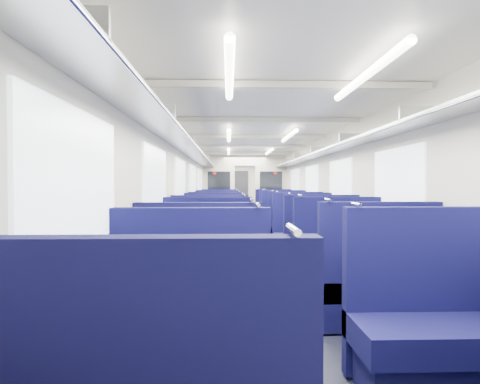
{
  "coord_description": "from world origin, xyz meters",
  "views": [
    {
      "loc": [
        -0.56,
        -9.65,
        1.39
      ],
      "look_at": [
        -0.21,
        2.12,
        1.14
      ],
      "focal_mm": 29.33,
      "sensor_mm": 36.0,
      "label": 1
    }
  ],
  "objects_px": {
    "seat_5": "(372,288)",
    "seat_16": "(218,221)",
    "seat_7": "(341,265)",
    "seat_12": "(216,230)",
    "seat_9": "(319,249)",
    "seat_6": "(206,266)",
    "seat_10": "(213,239)",
    "seat_11": "(304,238)",
    "seat_2": "(187,335)",
    "seat_4": "(199,291)",
    "seat_17": "(280,221)",
    "seat_18": "(219,217)",
    "bulkhead": "(245,188)",
    "end_door": "(240,192)",
    "seat_13": "(294,231)",
    "seat_3": "(433,331)",
    "seat_8": "(210,250)",
    "seat_19": "(274,217)",
    "seat_15": "(285,225)",
    "seat_14": "(217,226)"
  },
  "relations": [
    {
      "from": "seat_5",
      "to": "seat_16",
      "type": "distance_m",
      "value": 7.12
    },
    {
      "from": "seat_7",
      "to": "seat_12",
      "type": "xyz_separation_m",
      "value": [
        -1.66,
        3.61,
        0.0
      ]
    },
    {
      "from": "seat_9",
      "to": "seat_12",
      "type": "xyz_separation_m",
      "value": [
        -1.66,
        2.42,
        0.0
      ]
    },
    {
      "from": "seat_6",
      "to": "seat_10",
      "type": "xyz_separation_m",
      "value": [
        0.0,
        2.27,
        0.0
      ]
    },
    {
      "from": "seat_5",
      "to": "seat_6",
      "type": "relative_size",
      "value": 1.0
    },
    {
      "from": "seat_11",
      "to": "seat_2",
      "type": "bearing_deg",
      "value": -110.04
    },
    {
      "from": "seat_2",
      "to": "seat_4",
      "type": "height_order",
      "value": "same"
    },
    {
      "from": "seat_17",
      "to": "seat_18",
      "type": "distance_m",
      "value": 2.01
    },
    {
      "from": "bulkhead",
      "to": "seat_6",
      "type": "bearing_deg",
      "value": -95.61
    },
    {
      "from": "seat_18",
      "to": "end_door",
      "type": "bearing_deg",
      "value": 83.21
    },
    {
      "from": "seat_4",
      "to": "seat_9",
      "type": "xyz_separation_m",
      "value": [
        1.66,
        2.33,
        0.0
      ]
    },
    {
      "from": "seat_13",
      "to": "seat_10",
      "type": "bearing_deg",
      "value": -144.31
    },
    {
      "from": "seat_7",
      "to": "seat_3",
      "type": "bearing_deg",
      "value": -90.0
    },
    {
      "from": "seat_3",
      "to": "seat_4",
      "type": "distance_m",
      "value": 1.96
    },
    {
      "from": "seat_5",
      "to": "seat_8",
      "type": "xyz_separation_m",
      "value": [
        -1.66,
        2.17,
        0.0
      ]
    },
    {
      "from": "seat_7",
      "to": "seat_9",
      "type": "relative_size",
      "value": 1.0
    },
    {
      "from": "seat_9",
      "to": "seat_16",
      "type": "height_order",
      "value": "same"
    },
    {
      "from": "seat_8",
      "to": "seat_11",
      "type": "relative_size",
      "value": 1.0
    },
    {
      "from": "seat_2",
      "to": "seat_6",
      "type": "height_order",
      "value": "same"
    },
    {
      "from": "seat_10",
      "to": "seat_19",
      "type": "relative_size",
      "value": 1.0
    },
    {
      "from": "seat_3",
      "to": "seat_10",
      "type": "relative_size",
      "value": 1.0
    },
    {
      "from": "seat_6",
      "to": "seat_16",
      "type": "height_order",
      "value": "same"
    },
    {
      "from": "bulkhead",
      "to": "seat_16",
      "type": "xyz_separation_m",
      "value": [
        -0.83,
        -2.56,
        -0.85
      ]
    },
    {
      "from": "seat_17",
      "to": "seat_3",
      "type": "bearing_deg",
      "value": -90.0
    },
    {
      "from": "seat_5",
      "to": "seat_19",
      "type": "bearing_deg",
      "value": 90.0
    },
    {
      "from": "seat_15",
      "to": "seat_13",
      "type": "bearing_deg",
      "value": -90.0
    },
    {
      "from": "bulkhead",
      "to": "seat_13",
      "type": "distance_m",
      "value": 5.13
    },
    {
      "from": "seat_12",
      "to": "seat_7",
      "type": "bearing_deg",
      "value": -65.33
    },
    {
      "from": "seat_14",
      "to": "seat_19",
      "type": "relative_size",
      "value": 1.0
    },
    {
      "from": "seat_8",
      "to": "seat_12",
      "type": "xyz_separation_m",
      "value": [
        0.0,
        2.51,
        0.0
      ]
    },
    {
      "from": "seat_14",
      "to": "seat_16",
      "type": "height_order",
      "value": "same"
    },
    {
      "from": "seat_16",
      "to": "seat_19",
      "type": "distance_m",
      "value": 2.01
    },
    {
      "from": "end_door",
      "to": "seat_10",
      "type": "distance_m",
      "value": 11.62
    },
    {
      "from": "seat_18",
      "to": "seat_13",
      "type": "bearing_deg",
      "value": -64.05
    },
    {
      "from": "seat_13",
      "to": "seat_4",
      "type": "bearing_deg",
      "value": -109.94
    },
    {
      "from": "seat_16",
      "to": "seat_9",
      "type": "bearing_deg",
      "value": -70.44
    },
    {
      "from": "seat_5",
      "to": "seat_18",
      "type": "height_order",
      "value": "same"
    },
    {
      "from": "seat_14",
      "to": "seat_12",
      "type": "bearing_deg",
      "value": -90.0
    },
    {
      "from": "seat_7",
      "to": "seat_11",
      "type": "xyz_separation_m",
      "value": [
        0.0,
        2.35,
        0.0
      ]
    },
    {
      "from": "seat_2",
      "to": "seat_6",
      "type": "xyz_separation_m",
      "value": [
        0.0,
        2.18,
        0.0
      ]
    },
    {
      "from": "seat_9",
      "to": "seat_17",
      "type": "bearing_deg",
      "value": 90.0
    },
    {
      "from": "seat_17",
      "to": "seat_5",
      "type": "bearing_deg",
      "value": -90.0
    },
    {
      "from": "end_door",
      "to": "seat_5",
      "type": "xyz_separation_m",
      "value": [
        0.83,
        -14.88,
        -0.61
      ]
    },
    {
      "from": "seat_15",
      "to": "seat_19",
      "type": "xyz_separation_m",
      "value": [
        0.0,
        2.25,
        0.0
      ]
    },
    {
      "from": "end_door",
      "to": "seat_5",
      "type": "height_order",
      "value": "end_door"
    },
    {
      "from": "seat_9",
      "to": "seat_15",
      "type": "height_order",
      "value": "same"
    },
    {
      "from": "seat_10",
      "to": "seat_11",
      "type": "xyz_separation_m",
      "value": [
        1.66,
        0.11,
        0.0
      ]
    },
    {
      "from": "seat_11",
      "to": "seat_12",
      "type": "xyz_separation_m",
      "value": [
        -1.66,
        1.26,
        0.0
      ]
    },
    {
      "from": "seat_9",
      "to": "seat_19",
      "type": "xyz_separation_m",
      "value": [
        0.0,
        5.8,
        0.0
      ]
    },
    {
      "from": "seat_5",
      "to": "seat_4",
      "type": "bearing_deg",
      "value": -177.37
    }
  ]
}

